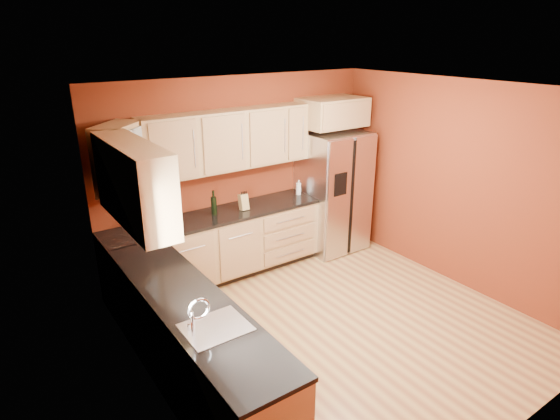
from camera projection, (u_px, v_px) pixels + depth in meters
name	position (u px, v px, depth m)	size (l,w,h in m)	color
floor	(333.00, 325.00, 5.29)	(4.00, 4.00, 0.00)	#9B633C
ceiling	(344.00, 89.00, 4.37)	(4.00, 4.00, 0.00)	white
wall_back	(240.00, 174.00, 6.37)	(4.00, 0.04, 2.60)	maroon
wall_front	(526.00, 305.00, 3.29)	(4.00, 0.04, 2.60)	maroon
wall_left	(150.00, 271.00, 3.76)	(0.04, 4.00, 2.60)	maroon
wall_right	(457.00, 185.00, 5.89)	(0.04, 4.00, 2.60)	maroon
base_cabinets_back	(218.00, 248.00, 6.15)	(2.90, 0.60, 0.88)	#AD8054
base_cabinets_left	(192.00, 346.00, 4.23)	(0.60, 2.80, 0.88)	#AD8054
countertop_back	(216.00, 216.00, 5.98)	(2.90, 0.62, 0.04)	black
countertop_left	(189.00, 302.00, 4.07)	(0.62, 2.80, 0.04)	black
upper_cabinets_back	(228.00, 140.00, 5.92)	(2.30, 0.33, 0.75)	#AD8054
upper_cabinets_left	(134.00, 183.00, 4.22)	(0.33, 1.35, 0.75)	#AD8054
corner_upper_cabinet	(120.00, 159.00, 5.04)	(0.62, 0.33, 0.75)	#AD8054
over_fridge_cabinet	(332.00, 112.00, 6.59)	(0.92, 0.60, 0.40)	#AD8054
refrigerator	(333.00, 191.00, 6.94)	(0.90, 0.75, 1.78)	silver
window	(175.00, 266.00, 3.30)	(0.03, 0.90, 1.00)	white
sink_faucet	(215.00, 312.00, 3.63)	(0.50, 0.42, 0.30)	silver
canister_left	(158.00, 219.00, 5.55)	(0.12, 0.12, 0.20)	silver
canister_right	(174.00, 219.00, 5.61)	(0.11, 0.11, 0.17)	silver
wine_bottle_a	(214.00, 203.00, 5.92)	(0.07, 0.07, 0.32)	black
wine_bottle_b	(150.00, 216.00, 5.47)	(0.08, 0.08, 0.34)	black
knife_block	(244.00, 202.00, 6.11)	(0.10, 0.09, 0.21)	tan
soap_dispenser	(299.00, 187.00, 6.69)	(0.07, 0.07, 0.21)	white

